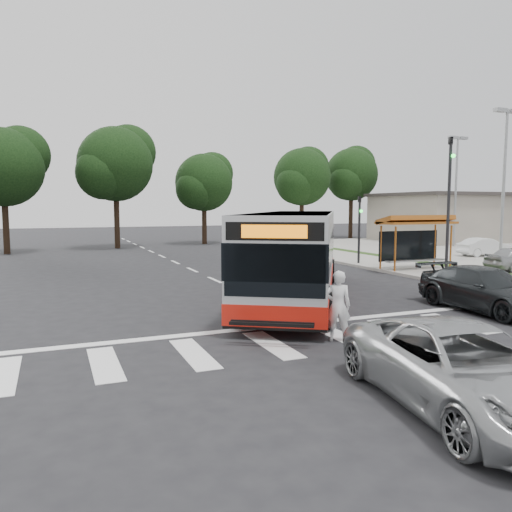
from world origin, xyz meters
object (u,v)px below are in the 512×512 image
dark_sedan (485,290)px  silver_suv_south (464,368)px  pedestrian (338,306)px  transit_bus (295,256)px

dark_sedan → silver_suv_south: silver_suv_south is taller
pedestrian → dark_sedan: 6.53m
pedestrian → silver_suv_south: bearing=110.1°
transit_bus → silver_suv_south: transit_bus is taller
transit_bus → dark_sedan: transit_bus is taller
transit_bus → silver_suv_south: 10.60m
transit_bus → pedestrian: 6.09m
transit_bus → pedestrian: bearing=-74.7°
pedestrian → dark_sedan: (6.40, 1.30, -0.19)m
transit_bus → pedestrian: size_ratio=6.82×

